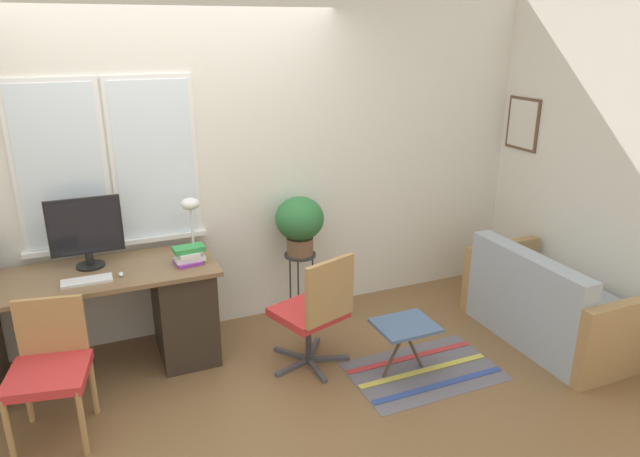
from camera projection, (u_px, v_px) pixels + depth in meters
The scene contains 16 objects.
ground_plane at pixel (213, 371), 4.13m from camera, with size 14.00×14.00×0.00m, color brown.
wall_back_with_window at pixel (178, 168), 4.32m from camera, with size 9.00×0.12×2.70m.
wall_right_with_picture at pixel (561, 153), 4.81m from camera, with size 0.08×9.00×2.70m.
desk at pixel (80, 323), 3.97m from camera, with size 1.92×0.66×0.76m.
monitor at pixel (86, 231), 3.92m from camera, with size 0.49×0.19×0.50m.
keyboard at pixel (87, 281), 3.76m from camera, with size 0.32×0.13×0.02m.
mouse at pixel (121, 274), 3.85m from camera, with size 0.03×0.06×0.03m.
desk_lamp at pixel (191, 209), 4.20m from camera, with size 0.14×0.14×0.41m.
book_stack at pixel (189, 255), 4.04m from camera, with size 0.23×0.18×0.12m.
desk_chair_wooden at pixel (49, 366), 3.37m from camera, with size 0.52×0.52×0.82m.
office_chair_swivel at pixel (315, 310), 4.05m from camera, with size 0.59×0.58×0.88m.
couch_loveseat at pixel (548, 307), 4.49m from camera, with size 0.73×1.35×0.75m.
plant_stand at pixel (300, 262), 4.71m from camera, with size 0.26×0.26×0.60m.
potted_plant at pixel (300, 221), 4.59m from camera, with size 0.39×0.39×0.48m.
floor_rug_striped at pixel (424, 371), 4.13m from camera, with size 1.07×0.67×0.01m.
folding_stool at pixel (405, 328), 4.00m from camera, with size 0.41×0.35×0.39m.
Camera 1 is at (-0.67, -3.57, 2.34)m, focal length 32.00 mm.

